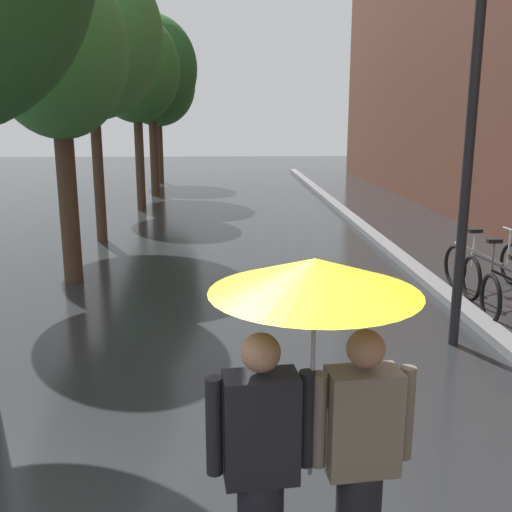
# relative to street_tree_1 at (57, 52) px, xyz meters

# --- Properties ---
(kerb_strip) EXTENTS (0.30, 36.00, 0.12)m
(kerb_strip) POSITION_rel_street_tree_1_xyz_m (6.02, 2.71, -3.68)
(kerb_strip) COLOR slate
(kerb_strip) RESTS_ON ground
(street_tree_1) EXTENTS (2.22, 2.22, 5.17)m
(street_tree_1) POSITION_rel_street_tree_1_xyz_m (0.00, 0.00, 0.00)
(street_tree_1) COLOR #473323
(street_tree_1) RESTS_ON ground
(street_tree_2) EXTENTS (3.08, 3.08, 6.14)m
(street_tree_2) POSITION_rel_street_tree_1_xyz_m (-0.23, 3.45, 0.66)
(street_tree_2) COLOR #473323
(street_tree_2) RESTS_ON ground
(street_tree_3) EXTENTS (2.56, 2.56, 5.63)m
(street_tree_3) POSITION_rel_street_tree_1_xyz_m (0.02, 8.06, 0.34)
(street_tree_3) COLOR #473323
(street_tree_3) RESTS_ON ground
(street_tree_4) EXTENTS (3.19, 3.19, 6.19)m
(street_tree_4) POSITION_rel_street_tree_1_xyz_m (0.04, 11.43, 0.62)
(street_tree_4) COLOR #473323
(street_tree_4) RESTS_ON ground
(street_tree_5) EXTENTS (3.15, 3.15, 5.71)m
(street_tree_5) POSITION_rel_street_tree_1_xyz_m (-0.24, 15.63, 0.28)
(street_tree_5) COLOR #473323
(street_tree_5) RESTS_ON ground
(parked_bicycle_3) EXTENTS (1.08, 0.70, 0.96)m
(parked_bicycle_3) POSITION_rel_street_tree_1_xyz_m (6.85, -1.36, -3.36)
(parked_bicycle_3) COLOR black
(parked_bicycle_3) RESTS_ON ground
(parked_bicycle_4) EXTENTS (1.15, 0.81, 0.96)m
(parked_bicycle_4) POSITION_rel_street_tree_1_xyz_m (6.89, -0.54, -3.36)
(parked_bicycle_4) COLOR black
(parked_bicycle_4) RESTS_ON ground
(couple_under_umbrella) EXTENTS (1.15, 1.11, 2.04)m
(couple_under_umbrella) POSITION_rel_street_tree_1_xyz_m (3.09, -6.92, -2.37)
(couple_under_umbrella) COLOR black
(couple_under_umbrella) RESTS_ON ground
(street_lamp_post) EXTENTS (0.24, 0.24, 4.49)m
(street_lamp_post) POSITION_rel_street_tree_1_xyz_m (5.42, -3.09, -1.13)
(street_lamp_post) COLOR black
(street_lamp_post) RESTS_ON ground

